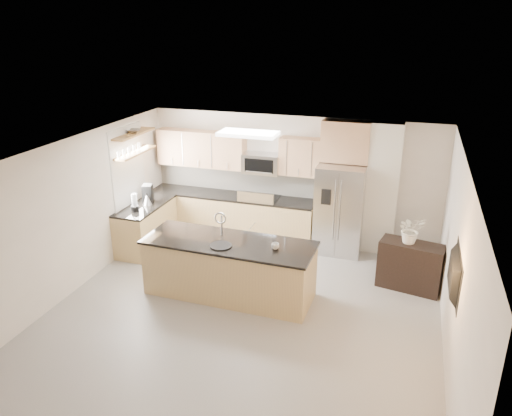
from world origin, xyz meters
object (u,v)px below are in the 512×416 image
(blender, at_px, (135,204))
(range, at_px, (260,218))
(television, at_px, (450,273))
(bowl, at_px, (133,131))
(refrigerator, at_px, (340,209))
(flower_vase, at_px, (412,223))
(kettle, at_px, (147,200))
(credenza, at_px, (410,266))
(cup, at_px, (275,246))
(island, at_px, (229,268))
(platter, at_px, (221,246))
(microwave, at_px, (262,163))
(coffee_maker, at_px, (148,194))

(blender, bearing_deg, range, 34.36)
(television, bearing_deg, bowl, 69.34)
(refrigerator, height_order, flower_vase, refrigerator)
(kettle, relative_size, television, 0.22)
(credenza, relative_size, blender, 3.06)
(credenza, distance_m, cup, 2.47)
(range, height_order, television, television)
(cup, height_order, flower_vase, flower_vase)
(island, height_order, credenza, island)
(cup, bearing_deg, platter, -169.09)
(range, bearing_deg, microwave, 90.00)
(television, bearing_deg, blender, 73.05)
(refrigerator, bearing_deg, kettle, -164.92)
(credenza, height_order, bowl, bowl)
(microwave, xyz_separation_m, island, (0.19, -2.43, -1.14))
(range, relative_size, island, 0.40)
(bowl, bearing_deg, microwave, 25.49)
(island, distance_m, flower_vase, 3.13)
(range, distance_m, refrigerator, 1.71)
(island, distance_m, platter, 0.54)
(range, distance_m, television, 4.78)
(blender, distance_m, coffee_maker, 0.54)
(platter, xyz_separation_m, flower_vase, (2.88, 1.37, 0.21))
(kettle, xyz_separation_m, coffee_maker, (-0.07, 0.16, 0.06))
(island, height_order, platter, island)
(cup, distance_m, blender, 3.20)
(cup, distance_m, platter, 0.87)
(microwave, distance_m, bowl, 2.60)
(credenza, height_order, cup, cup)
(island, xyz_separation_m, bowl, (-2.44, 1.36, 1.89))
(island, height_order, blender, island)
(cup, height_order, kettle, kettle)
(microwave, height_order, cup, microwave)
(microwave, height_order, kettle, microwave)
(cup, relative_size, television, 0.12)
(credenza, bearing_deg, microwave, 168.10)
(credenza, bearing_deg, island, -147.48)
(cup, bearing_deg, refrigerator, 73.76)
(credenza, bearing_deg, cup, -139.52)
(microwave, relative_size, island, 0.27)
(range, bearing_deg, flower_vase, -20.90)
(microwave, xyz_separation_m, refrigerator, (1.66, -0.17, -0.74))
(cup, distance_m, flower_vase, 2.36)
(microwave, bearing_deg, cup, -68.26)
(platter, bearing_deg, television, -10.10)
(bowl, relative_size, flower_vase, 0.47)
(bowl, bearing_deg, refrigerator, 13.00)
(range, height_order, credenza, range)
(platter, relative_size, blender, 1.04)
(credenza, bearing_deg, kettle, -170.48)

